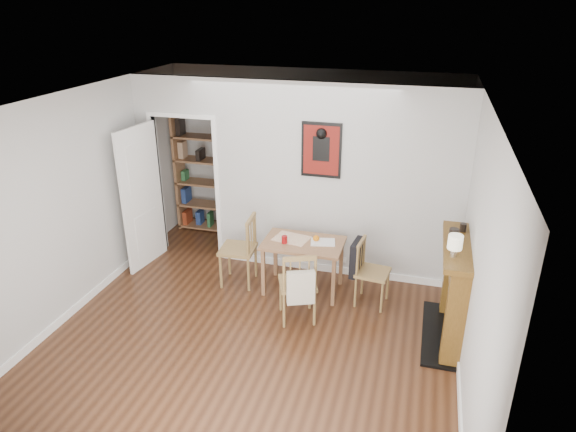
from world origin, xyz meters
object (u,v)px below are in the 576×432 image
(fireplace, at_px, (456,289))
(chair_right, at_px, (371,272))
(bookshelf, at_px, (202,172))
(ceramic_jar_a, at_px, (454,234))
(dining_table, at_px, (303,248))
(chair_front, at_px, (298,284))
(ceramic_jar_b, at_px, (463,227))
(orange_fruit, at_px, (316,238))
(notebook, at_px, (323,242))
(red_glass, at_px, (285,240))
(chair_left, at_px, (238,250))
(mantel_lamp, at_px, (455,243))

(fireplace, bearing_deg, chair_right, 154.60)
(bookshelf, height_order, ceramic_jar_a, bookshelf)
(dining_table, height_order, chair_front, chair_front)
(chair_front, bearing_deg, ceramic_jar_b, 14.75)
(bookshelf, xyz_separation_m, ceramic_jar_b, (3.90, -1.67, 0.23))
(orange_fruit, distance_m, notebook, 0.10)
(red_glass, relative_size, notebook, 0.32)
(notebook, bearing_deg, fireplace, -20.11)
(chair_front, xyz_separation_m, red_glass, (-0.32, 0.56, 0.27))
(chair_left, relative_size, fireplace, 0.78)
(ceramic_jar_b, bearing_deg, mantel_lamp, -99.63)
(chair_left, bearing_deg, chair_front, -32.10)
(chair_right, xyz_separation_m, bookshelf, (-2.92, 1.56, 0.54))
(chair_left, height_order, chair_right, chair_left)
(chair_left, distance_m, fireplace, 2.77)
(notebook, bearing_deg, chair_front, -101.75)
(mantel_lamp, xyz_separation_m, ceramic_jar_b, (0.11, 0.65, -0.10))
(orange_fruit, distance_m, ceramic_jar_a, 1.75)
(dining_table, height_order, orange_fruit, orange_fruit)
(fireplace, distance_m, red_glass, 2.12)
(notebook, xyz_separation_m, mantel_lamp, (1.51, -0.88, 0.60))
(chair_front, height_order, fireplace, fireplace)
(chair_left, xyz_separation_m, bookshelf, (-1.16, 1.52, 0.49))
(chair_right, xyz_separation_m, chair_front, (-0.79, -0.57, 0.03))
(chair_right, xyz_separation_m, orange_fruit, (-0.73, 0.15, 0.29))
(bookshelf, xyz_separation_m, notebook, (2.28, -1.43, -0.28))
(dining_table, xyz_separation_m, orange_fruit, (0.15, 0.07, 0.12))
(chair_front, distance_m, notebook, 0.76)
(chair_left, distance_m, notebook, 1.14)
(bookshelf, bearing_deg, chair_left, -52.62)
(chair_front, distance_m, ceramic_jar_b, 1.97)
(chair_front, distance_m, bookshelf, 3.06)
(fireplace, distance_m, notebook, 1.71)
(dining_table, bearing_deg, bookshelf, 144.07)
(notebook, xyz_separation_m, ceramic_jar_a, (1.51, -0.47, 0.52))
(chair_front, height_order, notebook, chair_front)
(chair_left, bearing_deg, red_glass, -3.81)
(dining_table, height_order, ceramic_jar_b, ceramic_jar_b)
(notebook, relative_size, ceramic_jar_b, 3.27)
(chair_right, distance_m, red_glass, 1.15)
(ceramic_jar_a, bearing_deg, fireplace, -51.38)
(bookshelf, distance_m, red_glass, 2.41)
(dining_table, xyz_separation_m, mantel_lamp, (1.75, -0.84, 0.69))
(chair_left, xyz_separation_m, mantel_lamp, (2.62, -0.79, 0.82))
(bookshelf, bearing_deg, mantel_lamp, -31.40)
(ceramic_jar_b, bearing_deg, notebook, 171.59)
(chair_front, bearing_deg, chair_left, 147.90)
(fireplace, distance_m, mantel_lamp, 0.75)
(bookshelf, bearing_deg, orange_fruit, -32.79)
(notebook, height_order, ceramic_jar_a, ceramic_jar_a)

